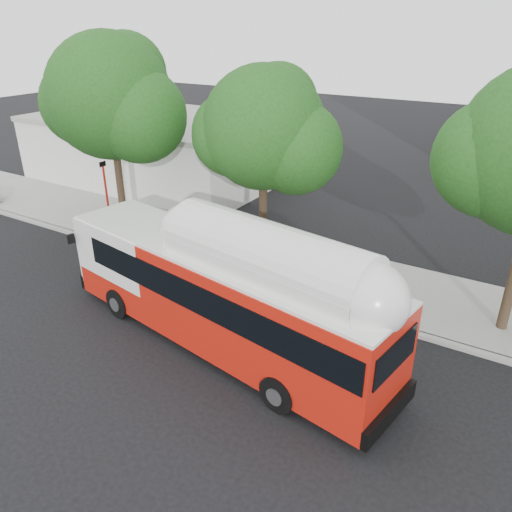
% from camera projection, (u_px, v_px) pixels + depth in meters
% --- Properties ---
extents(ground, '(120.00, 120.00, 0.00)m').
position_uv_depth(ground, '(201.00, 335.00, 17.58)').
color(ground, black).
rests_on(ground, ground).
extents(sidewalk, '(60.00, 5.00, 0.15)m').
position_uv_depth(sidewalk, '(287.00, 263.00, 22.57)').
color(sidewalk, gray).
rests_on(sidewalk, ground).
extents(curb_strip, '(60.00, 0.30, 0.15)m').
position_uv_depth(curb_strip, '(258.00, 287.00, 20.56)').
color(curb_strip, gray).
rests_on(curb_strip, ground).
extents(red_curb_segment, '(10.00, 0.32, 0.16)m').
position_uv_depth(red_curb_segment, '(199.00, 270.00, 21.96)').
color(red_curb_segment, '#A01411').
rests_on(red_curb_segment, ground).
extents(street_tree_left, '(6.67, 5.80, 9.74)m').
position_uv_depth(street_tree_left, '(118.00, 102.00, 23.02)').
color(street_tree_left, '#2D2116').
rests_on(street_tree_left, ground).
extents(street_tree_mid, '(5.75, 5.00, 8.62)m').
position_uv_depth(street_tree_mid, '(273.00, 134.00, 20.00)').
color(street_tree_mid, '#2D2116').
rests_on(street_tree_mid, ground).
extents(low_commercial_bldg, '(16.20, 10.20, 4.25)m').
position_uv_depth(low_commercial_bldg, '(158.00, 148.00, 34.01)').
color(low_commercial_bldg, silver).
rests_on(low_commercial_bldg, ground).
extents(transit_bus, '(13.61, 4.79, 3.96)m').
position_uv_depth(transit_bus, '(221.00, 297.00, 16.34)').
color(transit_bus, red).
rests_on(transit_bus, ground).
extents(signal_pole, '(0.11, 0.38, 3.99)m').
position_uv_depth(signal_pole, '(107.00, 201.00, 24.39)').
color(signal_pole, red).
rests_on(signal_pole, ground).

